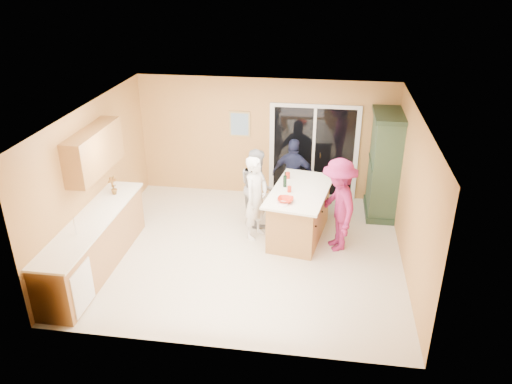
# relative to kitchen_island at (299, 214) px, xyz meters

# --- Properties ---
(floor) EXTENTS (5.50, 5.50, 0.00)m
(floor) POSITION_rel_kitchen_island_xyz_m (-0.88, -0.70, -0.45)
(floor) COLOR beige
(floor) RESTS_ON ground
(ceiling) EXTENTS (5.50, 5.00, 0.10)m
(ceiling) POSITION_rel_kitchen_island_xyz_m (-0.88, -0.70, 2.15)
(ceiling) COLOR white
(ceiling) RESTS_ON wall_back
(wall_back) EXTENTS (5.50, 0.10, 2.60)m
(wall_back) POSITION_rel_kitchen_island_xyz_m (-0.88, 1.80, 0.85)
(wall_back) COLOR #E6B65F
(wall_back) RESTS_ON ground
(wall_front) EXTENTS (5.50, 0.10, 2.60)m
(wall_front) POSITION_rel_kitchen_island_xyz_m (-0.88, -3.20, 0.85)
(wall_front) COLOR #E6B65F
(wall_front) RESTS_ON ground
(wall_left) EXTENTS (0.10, 5.00, 2.60)m
(wall_left) POSITION_rel_kitchen_island_xyz_m (-3.63, -0.70, 0.85)
(wall_left) COLOR #E6B65F
(wall_left) RESTS_ON ground
(wall_right) EXTENTS (0.10, 5.00, 2.60)m
(wall_right) POSITION_rel_kitchen_island_xyz_m (1.87, -0.70, 0.85)
(wall_right) COLOR #E6B65F
(wall_right) RESTS_ON ground
(left_cabinet_run) EXTENTS (0.65, 3.05, 1.24)m
(left_cabinet_run) POSITION_rel_kitchen_island_xyz_m (-3.33, -1.75, 0.01)
(left_cabinet_run) COLOR #A26F3F
(left_cabinet_run) RESTS_ON floor
(upper_cabinets) EXTENTS (0.35, 1.60, 0.75)m
(upper_cabinets) POSITION_rel_kitchen_island_xyz_m (-3.46, -0.90, 1.42)
(upper_cabinets) COLOR #A26F3F
(upper_cabinets) RESTS_ON wall_left
(sliding_door) EXTENTS (1.90, 0.07, 2.10)m
(sliding_door) POSITION_rel_kitchen_island_xyz_m (0.17, 1.76, 0.60)
(sliding_door) COLOR silver
(sliding_door) RESTS_ON floor
(framed_picture) EXTENTS (0.46, 0.04, 0.56)m
(framed_picture) POSITION_rel_kitchen_island_xyz_m (-1.43, 1.78, 1.15)
(framed_picture) COLOR #A18850
(framed_picture) RESTS_ON wall_back
(kitchen_island) EXTENTS (1.28, 1.97, 0.96)m
(kitchen_island) POSITION_rel_kitchen_island_xyz_m (0.00, 0.00, 0.00)
(kitchen_island) COLOR #A26F3F
(kitchen_island) RESTS_ON floor
(green_hutch) EXTENTS (0.62, 1.17, 2.14)m
(green_hutch) POSITION_rel_kitchen_island_xyz_m (1.61, 1.20, 0.59)
(green_hutch) COLOR #223726
(green_hutch) RESTS_ON floor
(woman_white) EXTENTS (0.60, 0.70, 1.61)m
(woman_white) POSITION_rel_kitchen_island_xyz_m (-0.81, -0.14, 0.35)
(woman_white) COLOR white
(woman_white) RESTS_ON floor
(woman_grey) EXTENTS (0.88, 0.94, 1.54)m
(woman_grey) POSITION_rel_kitchen_island_xyz_m (-0.88, 0.45, 0.32)
(woman_grey) COLOR #969698
(woman_grey) RESTS_ON floor
(woman_navy) EXTENTS (0.96, 0.54, 1.55)m
(woman_navy) POSITION_rel_kitchen_island_xyz_m (-0.20, 1.10, 0.32)
(woman_navy) COLOR #191D38
(woman_navy) RESTS_ON floor
(woman_magenta) EXTENTS (0.96, 1.26, 1.73)m
(woman_magenta) POSITION_rel_kitchen_island_xyz_m (0.70, -0.33, 0.41)
(woman_magenta) COLOR #8E1E53
(woman_magenta) RESTS_ON floor
(serving_bowl) EXTENTS (0.30, 0.30, 0.07)m
(serving_bowl) POSITION_rel_kitchen_island_xyz_m (-0.22, -0.53, 0.55)
(serving_bowl) COLOR red
(serving_bowl) RESTS_ON kitchen_island
(tulip_vase) EXTENTS (0.22, 0.18, 0.35)m
(tulip_vase) POSITION_rel_kitchen_island_xyz_m (-3.33, -0.62, 0.66)
(tulip_vase) COLOR red
(tulip_vase) RESTS_ON left_cabinet_run
(tumbler_near) EXTENTS (0.11, 0.11, 0.13)m
(tumbler_near) POSITION_rel_kitchen_island_xyz_m (-0.27, 0.49, 0.57)
(tumbler_near) COLOR red
(tumbler_near) RESTS_ON kitchen_island
(tumbler_far) EXTENTS (0.09, 0.09, 0.11)m
(tumbler_far) POSITION_rel_kitchen_island_xyz_m (-0.19, -0.12, 0.57)
(tumbler_far) COLOR red
(tumbler_far) RESTS_ON kitchen_island
(wine_bottle) EXTENTS (0.07, 0.07, 0.30)m
(wine_bottle) POSITION_rel_kitchen_island_xyz_m (-0.29, 0.10, 0.63)
(wine_bottle) COLOR black
(wine_bottle) RESTS_ON kitchen_island
(white_plate) EXTENTS (0.25, 0.25, 0.02)m
(white_plate) POSITION_rel_kitchen_island_xyz_m (-0.28, -0.64, 0.52)
(white_plate) COLOR white
(white_plate) RESTS_ON kitchen_island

